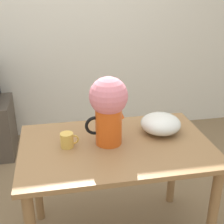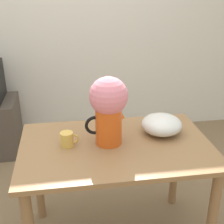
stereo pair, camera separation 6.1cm
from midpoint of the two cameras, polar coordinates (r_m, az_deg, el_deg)
wall_back at (r=3.40m, az=-9.67°, el=16.72°), size 8.00×0.05×2.60m
table at (r=1.96m, az=-0.14°, el=-9.09°), size 1.16×0.75×0.76m
flower_vase at (r=1.81m, az=-1.61°, el=1.16°), size 0.26×0.23×0.42m
coffee_mug at (r=1.87m, az=-9.08°, el=-5.10°), size 0.11×0.08×0.09m
white_bowl at (r=2.03m, az=8.03°, el=-2.13°), size 0.26×0.26×0.12m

